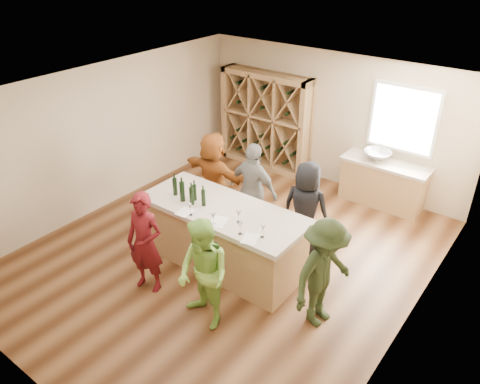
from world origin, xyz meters
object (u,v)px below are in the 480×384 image
Objects in this scene: tasting_counter_base at (223,238)px; person_near_left at (145,243)px; person_far_right at (306,209)px; person_server at (324,274)px; wine_bottle_a at (175,187)px; person_far_mid at (253,190)px; sink at (377,155)px; wine_bottle_e at (203,198)px; wine_bottle_d at (192,196)px; person_far_left at (214,176)px; wine_bottle_c at (195,193)px; wine_bottle_b at (182,192)px; person_near_right at (204,275)px; wine_rack at (266,121)px.

person_near_left reaches higher than tasting_counter_base.
tasting_counter_base is at bearing 45.64° from person_far_right.
wine_bottle_a is at bearing 99.44° from person_server.
person_far_mid is (0.37, 2.22, 0.05)m from person_near_left.
wine_bottle_e is (-1.37, -3.59, 0.20)m from sink.
sink is 2.36m from person_far_right.
tasting_counter_base is at bearing 25.01° from wine_bottle_d.
wine_bottle_e is 0.16× the size of person_far_left.
sink is at bearing 61.45° from wine_bottle_a.
wine_bottle_c is at bearing -114.25° from sink.
person_server is 0.99× the size of person_far_right.
wine_bottle_b is 1.43m from person_far_left.
wine_bottle_c is 2.44m from person_server.
wine_bottle_b reaches higher than sink.
wine_bottle_e is 0.16× the size of person_far_mid.
person_server is (1.27, 0.99, 0.00)m from person_near_right.
person_far_left is (-0.82, 1.21, -0.36)m from wine_bottle_e.
wine_bottle_c is 0.16× the size of person_near_right.
wine_bottle_a is 1.11× the size of wine_bottle_c.
person_near_right is (1.18, -0.04, 0.01)m from person_near_left.
wine_bottle_d is (0.20, 0.01, -0.02)m from wine_bottle_b.
person_near_right is at bearing -64.64° from wine_rack.
person_far_left reaches higher than wine_bottle_e.
wine_bottle_a is at bearing -178.18° from wine_bottle_e.
tasting_counter_base is 9.60× the size of wine_bottle_e.
person_far_mid reaches higher than person_far_right.
wine_rack is 1.33× the size of person_server.
person_far_left is (-0.54, 2.23, 0.04)m from person_near_left.
person_server is (3.51, -3.73, -0.27)m from wine_rack.
sink is (2.70, -0.07, -0.09)m from wine_rack.
wine_bottle_e is 0.17× the size of person_near_left.
person_server reaches higher than person_near_left.
person_server is 0.97× the size of person_far_left.
person_near_left is at bearing -109.64° from sink.
wine_rack reaches higher than sink.
sink is at bearing 64.78° from wine_bottle_b.
wine_bottle_c is 0.16× the size of person_near_left.
person_near_right is at bearing -44.28° from wine_bottle_c.
wine_bottle_a is at bearing 94.06° from person_near_left.
wine_bottle_b is at bearing 157.05° from person_near_right.
wine_bottle_b is 2.57m from person_server.
wine_rack is 5.22m from person_near_right.
wine_bottle_c is 0.16× the size of person_far_right.
person_far_right is at bearing 41.84° from wine_bottle_b.
tasting_counter_base is 0.88m from wine_bottle_d.
wine_rack is at bearing 101.35° from wine_bottle_a.
person_near_left is (-0.11, -0.93, -0.41)m from wine_bottle_d.
person_near_left is at bearing -105.06° from wine_bottle_e.
person_far_left is (-0.59, 1.17, -0.36)m from wine_bottle_c.
person_near_left is at bearing -167.60° from person_near_right.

